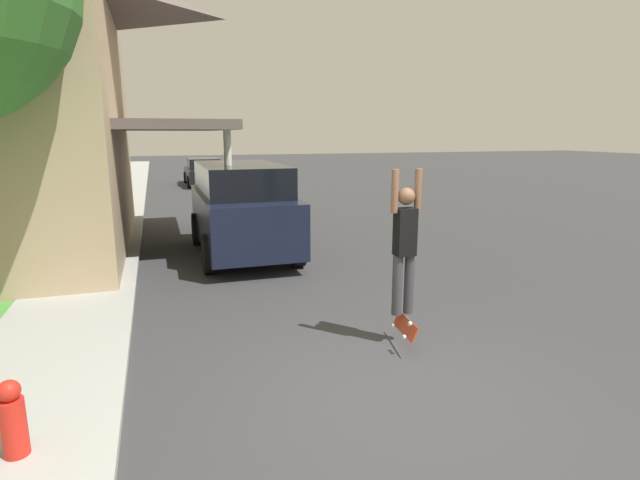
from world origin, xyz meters
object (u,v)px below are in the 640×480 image
(skateboarder, at_px, (405,241))
(car_down_street, at_px, (203,172))
(suv_parked, at_px, (242,208))
(skateboard, at_px, (405,326))
(fire_hydrant, at_px, (13,419))

(skateboarder, bearing_deg, car_down_street, 91.35)
(suv_parked, xyz_separation_m, car_down_street, (0.64, 16.16, -0.40))
(skateboard, distance_m, fire_hydrant, 4.30)
(skateboarder, xyz_separation_m, skateboard, (-0.03, -0.14, -1.08))
(car_down_street, distance_m, skateboard, 21.86)
(suv_parked, xyz_separation_m, fire_hydrant, (-3.03, -6.79, -0.65))
(car_down_street, height_order, skateboard, car_down_street)
(car_down_street, xyz_separation_m, skateboard, (0.48, -21.85, -0.38))
(skateboarder, distance_m, fire_hydrant, 4.47)
(suv_parked, bearing_deg, skateboarder, -78.23)
(fire_hydrant, bearing_deg, suv_parked, 65.97)
(car_down_street, distance_m, skateboarder, 21.73)
(skateboarder, bearing_deg, fire_hydrant, -163.49)
(skateboarder, height_order, skateboard, skateboarder)
(car_down_street, bearing_deg, suv_parked, -92.28)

